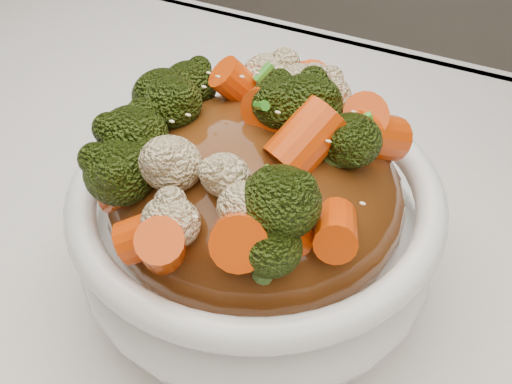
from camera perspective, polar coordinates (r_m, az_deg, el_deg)
The scene contains 8 objects.
tablecloth at distance 0.43m, azimuth 1.06°, elevation -13.82°, with size 1.20×0.80×0.04m, color white.
bowl at distance 0.40m, azimuth 0.00°, elevation -3.75°, with size 0.24×0.24×0.09m, color white, non-canonical shape.
sauce_base at distance 0.38m, azimuth 0.00°, elevation -0.37°, with size 0.19×0.19×0.10m, color #51280D.
carrots at distance 0.34m, azimuth 0.00°, elevation 8.16°, with size 0.19×0.19×0.05m, color #E54507, non-canonical shape.
broccoli at distance 0.34m, azimuth 0.00°, elevation 8.00°, with size 0.19×0.19×0.05m, color black, non-canonical shape.
cauliflower at distance 0.34m, azimuth 0.00°, elevation 7.70°, with size 0.19×0.19×0.04m, color beige, non-canonical shape.
scallions at distance 0.34m, azimuth 0.00°, elevation 8.31°, with size 0.14×0.14×0.02m, color #329021, non-canonical shape.
sesame_seeds at distance 0.34m, azimuth 0.00°, elevation 8.31°, with size 0.17×0.17×0.01m, color beige, non-canonical shape.
Camera 1 is at (0.10, -0.22, 1.08)m, focal length 42.00 mm.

